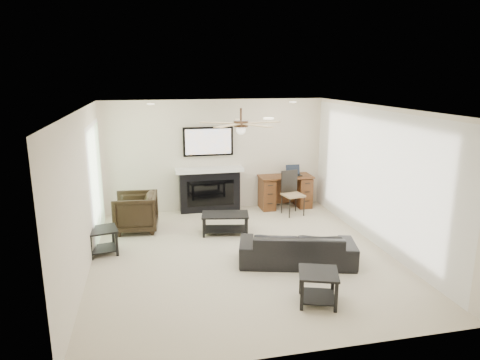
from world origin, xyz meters
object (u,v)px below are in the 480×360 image
Objects in this scene: sofa at (297,248)px; coffee_table at (225,224)px; fireplace_unit at (209,170)px; desk at (285,192)px; armchair at (136,212)px.

sofa is 2.08× the size of coffee_table.
desk is at bearing -3.75° from fireplace_unit.
sofa is 1.53× the size of desk.
armchair is at bearing -149.94° from fireplace_unit.
sofa is 0.98× the size of fireplace_unit.
sofa is 3.31m from fireplace_unit.
armchair is 1.96m from fireplace_unit.
desk is (3.37, 0.82, 0.00)m from armchair.
sofa is at bearing -50.41° from coffee_table.
armchair reaches higher than coffee_table.
coffee_table is 0.47× the size of fireplace_unit.
fireplace_unit is (-0.98, 3.09, 0.68)m from sofa.
fireplace_unit is 1.85m from desk.
armchair reaches higher than sofa.
sofa is at bearing -104.54° from desk.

